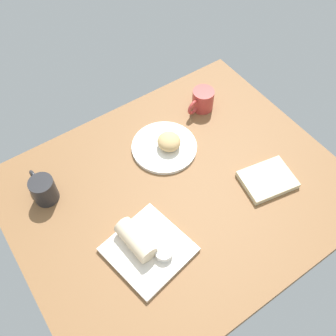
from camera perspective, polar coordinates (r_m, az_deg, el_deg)
name	(u,v)px	position (r cm, az deg, el deg)	size (l,w,h in cm)	color
dining_table	(178,193)	(132.34, 1.51, -3.71)	(110.00, 90.00, 4.00)	brown
round_plate	(164,147)	(140.40, -0.57, 3.13)	(23.83, 23.83, 1.40)	white
scone_pastry	(169,142)	(137.61, 0.16, 3.95)	(8.64, 8.37, 5.43)	tan
square_plate	(149,250)	(119.80, -2.91, -12.01)	(22.42, 22.42, 1.60)	silver
sauce_cup	(164,252)	(116.92, -0.62, -12.43)	(5.52, 5.52, 2.60)	silver
breakfast_wrap	(136,240)	(117.12, -4.83, -10.58)	(6.12, 6.12, 13.65)	beige
book_stack	(268,180)	(135.87, 14.57, -1.69)	(19.65, 16.56, 2.19)	beige
coffee_mug	(202,100)	(151.92, 5.12, 10.05)	(12.86, 8.38, 8.53)	#B23833
second_mug	(43,189)	(131.56, -18.05, -2.99)	(8.09, 13.06, 9.37)	#262628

